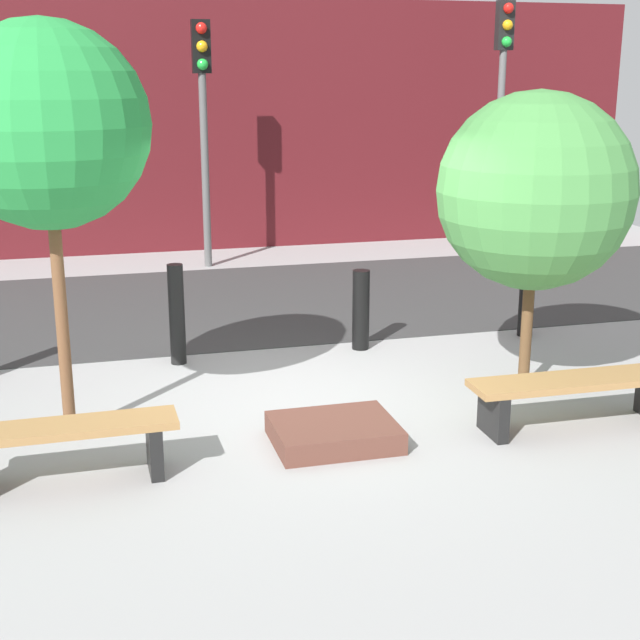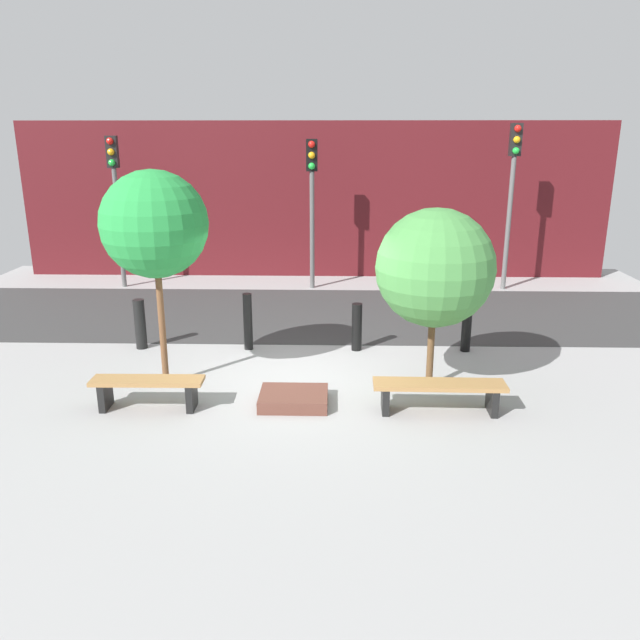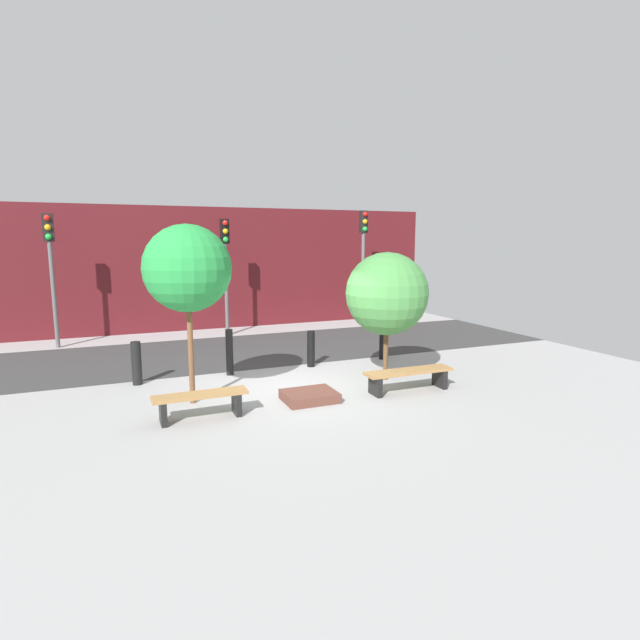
% 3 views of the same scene
% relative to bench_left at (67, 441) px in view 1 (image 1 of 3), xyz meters
% --- Properties ---
extents(ground_plane, '(18.00, 18.00, 0.00)m').
position_rel_bench_left_xyz_m(ground_plane, '(2.12, 1.17, -0.33)').
color(ground_plane, '#9B9B9B').
extents(road_strip, '(18.00, 4.36, 0.01)m').
position_rel_bench_left_xyz_m(road_strip, '(2.12, 5.11, -0.33)').
color(road_strip, '#373737').
rests_on(road_strip, ground).
extents(building_facade, '(16.20, 0.50, 4.23)m').
position_rel_bench_left_xyz_m(building_facade, '(2.12, 9.24, 1.78)').
color(building_facade, '#511419').
rests_on(building_facade, ground).
extents(bench_left, '(1.64, 0.41, 0.47)m').
position_rel_bench_left_xyz_m(bench_left, '(0.00, 0.00, 0.00)').
color(bench_left, black).
rests_on(bench_left, ground).
extents(bench_right, '(1.91, 0.46, 0.45)m').
position_rel_bench_left_xyz_m(bench_right, '(4.25, -0.00, -0.00)').
color(bench_right, black).
rests_on(bench_right, ground).
extents(planter_bed, '(1.01, 0.81, 0.18)m').
position_rel_bench_left_xyz_m(planter_bed, '(2.12, 0.20, -0.24)').
color(planter_bed, brown).
rests_on(planter_bed, ground).
extents(tree_behind_left_bench, '(1.63, 1.63, 3.40)m').
position_rel_bench_left_xyz_m(tree_behind_left_bench, '(0.00, 0.95, 2.25)').
color(tree_behind_left_bench, brown).
rests_on(tree_behind_left_bench, ground).
extents(tree_behind_right_bench, '(1.82, 1.82, 2.85)m').
position_rel_bench_left_xyz_m(tree_behind_right_bench, '(4.25, 0.95, 1.60)').
color(tree_behind_right_bench, brown).
rests_on(tree_behind_right_bench, ground).
extents(bollard_left, '(0.17, 0.17, 1.07)m').
position_rel_bench_left_xyz_m(bollard_left, '(1.11, 2.68, 0.21)').
color(bollard_left, black).
rests_on(bollard_left, ground).
extents(bollard_center, '(0.19, 0.19, 0.90)m').
position_rel_bench_left_xyz_m(bollard_center, '(3.14, 2.68, 0.12)').
color(bollard_center, black).
rests_on(bollard_center, ground).
extents(bollard_right, '(0.18, 0.18, 1.04)m').
position_rel_bench_left_xyz_m(bollard_right, '(5.17, 2.68, 0.19)').
color(bollard_right, black).
rests_on(bollard_right, ground).
extents(traffic_light_mid_west, '(0.28, 0.27, 3.77)m').
position_rel_bench_left_xyz_m(traffic_light_mid_west, '(2.12, 7.58, 2.27)').
color(traffic_light_mid_west, '#575757').
rests_on(traffic_light_mid_west, ground).
extents(traffic_light_mid_east, '(0.28, 0.27, 4.14)m').
position_rel_bench_left_xyz_m(traffic_light_mid_east, '(7.12, 7.58, 2.50)').
color(traffic_light_mid_east, '#5D5D5D').
rests_on(traffic_light_mid_east, ground).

